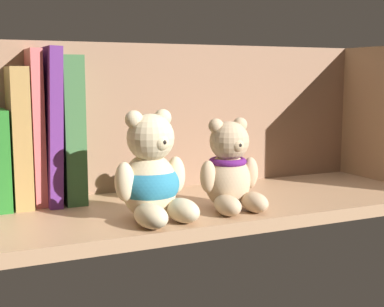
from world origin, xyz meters
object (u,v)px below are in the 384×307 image
object	(u,v)px
book_6	(35,127)
teddy_bear_larger	(151,177)
teddy_bear_smaller	(230,171)
book_5	(18,137)
book_7	(49,126)
book_8	(68,129)

from	to	relation	value
book_6	teddy_bear_larger	bearing A→B (deg)	-53.03
book_6	teddy_bear_smaller	bearing A→B (deg)	-32.66
book_5	teddy_bear_smaller	size ratio (longest dim) A/B	1.55
book_7	book_8	xyz separation A→B (cm)	(2.99, 0.00, -0.62)
book_8	teddy_bear_smaller	world-z (taller)	book_8
book_5	book_7	bearing A→B (deg)	0.00
book_6	book_7	bearing A→B (deg)	0.00
book_5	teddy_bear_smaller	xyz separation A→B (cm)	(28.67, -16.67, -4.87)
book_7	teddy_bear_larger	xyz separation A→B (cm)	(10.78, -17.33, -6.20)
book_7	teddy_bear_smaller	size ratio (longest dim) A/B	1.77
teddy_bear_smaller	book_8	bearing A→B (deg)	141.24
book_7	book_8	bearing A→B (deg)	0.00
book_6	teddy_bear_smaller	distance (cm)	31.52
book_8	teddy_bear_smaller	bearing A→B (deg)	-38.76
book_8	teddy_bear_larger	bearing A→B (deg)	-65.78
book_5	book_7	world-z (taller)	book_7
book_5	book_8	size ratio (longest dim) A/B	0.92
book_7	book_8	size ratio (longest dim) A/B	1.05
book_8	teddy_bear_smaller	xyz separation A→B (cm)	(20.76, -16.67, -5.75)
book_8	teddy_bear_larger	size ratio (longest dim) A/B	1.50
book_5	book_8	world-z (taller)	book_8
book_7	book_5	bearing A→B (deg)	-180.00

